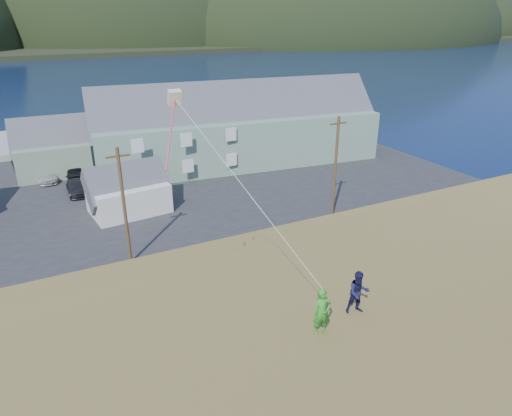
{
  "coord_description": "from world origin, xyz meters",
  "views": [
    {
      "loc": [
        -7.16,
        -28.48,
        16.89
      ],
      "look_at": [
        1.38,
        -11.72,
        8.8
      ],
      "focal_mm": 32.0,
      "sensor_mm": 36.0,
      "label": 1
    }
  ],
  "objects_px": {
    "wharf": "(39,142)",
    "kite_flyer_green": "(322,312)",
    "shed_palegreen_far": "(68,146)",
    "lodge": "(238,126)",
    "shed_white": "(128,190)",
    "kite_flyer_navy": "(358,292)"
  },
  "relations": [
    {
      "from": "lodge",
      "to": "kite_flyer_green",
      "type": "relative_size",
      "value": 20.42
    },
    {
      "from": "shed_white",
      "to": "kite_flyer_green",
      "type": "xyz_separation_m",
      "value": [
        0.3,
        -29.47,
        5.87
      ]
    },
    {
      "from": "kite_flyer_green",
      "to": "lodge",
      "type": "bearing_deg",
      "value": 75.88
    },
    {
      "from": "wharf",
      "to": "shed_palegreen_far",
      "type": "xyz_separation_m",
      "value": [
        2.62,
        -14.31,
        2.53
      ]
    },
    {
      "from": "wharf",
      "to": "shed_white",
      "type": "bearing_deg",
      "value": -78.53
    },
    {
      "from": "kite_flyer_green",
      "to": "kite_flyer_navy",
      "type": "relative_size",
      "value": 1.05
    },
    {
      "from": "kite_flyer_green",
      "to": "shed_white",
      "type": "bearing_deg",
      "value": 97.55
    },
    {
      "from": "shed_palegreen_far",
      "to": "lodge",
      "type": "bearing_deg",
      "value": -14.78
    },
    {
      "from": "lodge",
      "to": "shed_palegreen_far",
      "type": "bearing_deg",
      "value": 169.36
    },
    {
      "from": "wharf",
      "to": "kite_flyer_navy",
      "type": "bearing_deg",
      "value": -82.16
    },
    {
      "from": "shed_white",
      "to": "kite_flyer_navy",
      "type": "distance_m",
      "value": 29.73
    },
    {
      "from": "wharf",
      "to": "kite_flyer_green",
      "type": "relative_size",
      "value": 15.52
    },
    {
      "from": "shed_palegreen_far",
      "to": "kite_flyer_green",
      "type": "height_order",
      "value": "kite_flyer_green"
    },
    {
      "from": "lodge",
      "to": "wharf",
      "type": "bearing_deg",
      "value": 142.99
    },
    {
      "from": "shed_palegreen_far",
      "to": "kite_flyer_green",
      "type": "relative_size",
      "value": 7.06
    },
    {
      "from": "wharf",
      "to": "lodge",
      "type": "bearing_deg",
      "value": -43.4
    },
    {
      "from": "wharf",
      "to": "kite_flyer_navy",
      "type": "height_order",
      "value": "kite_flyer_navy"
    },
    {
      "from": "wharf",
      "to": "lodge",
      "type": "relative_size",
      "value": 0.76
    },
    {
      "from": "shed_white",
      "to": "shed_palegreen_far",
      "type": "height_order",
      "value": "shed_palegreen_far"
    },
    {
      "from": "shed_palegreen_far",
      "to": "shed_white",
      "type": "bearing_deg",
      "value": -75.23
    },
    {
      "from": "lodge",
      "to": "kite_flyer_green",
      "type": "height_order",
      "value": "lodge"
    },
    {
      "from": "kite_flyer_green",
      "to": "kite_flyer_navy",
      "type": "distance_m",
      "value": 1.84
    }
  ]
}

